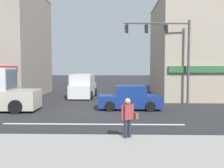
% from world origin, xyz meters
% --- Properties ---
extents(ground_plane, '(120.00, 120.00, 0.00)m').
position_xyz_m(ground_plane, '(0.00, 0.00, 0.00)').
color(ground_plane, '#2B2B2D').
extents(lane_marking_stripe, '(9.00, 0.24, 0.01)m').
position_xyz_m(lane_marking_stripe, '(0.00, -3.50, 0.00)').
color(lane_marking_stripe, silver).
rests_on(lane_marking_stripe, ground).
extents(sidewalk_curb, '(40.00, 5.00, 0.16)m').
position_xyz_m(sidewalk_curb, '(0.00, -8.50, 0.08)').
color(sidewalk_curb, '#9E9993').
rests_on(sidewalk_curb, ground).
extents(building_right_corner, '(10.55, 9.61, 8.70)m').
position_xyz_m(building_right_corner, '(10.03, 8.54, 4.35)').
color(building_right_corner, tan).
rests_on(building_right_corner, ground).
extents(utility_pole_near_left, '(1.40, 0.22, 8.53)m').
position_xyz_m(utility_pole_near_left, '(-8.36, 4.81, 4.42)').
color(utility_pole_near_left, brown).
rests_on(utility_pole_near_left, ground).
extents(utility_pole_far_right, '(1.40, 0.22, 8.62)m').
position_xyz_m(utility_pole_far_right, '(8.57, 6.70, 4.46)').
color(utility_pole_far_right, brown).
rests_on(utility_pole_far_right, ground).
extents(traffic_light_mast, '(4.89, 0.44, 6.20)m').
position_xyz_m(traffic_light_mast, '(5.09, 3.20, 4.30)').
color(traffic_light_mast, '#47474C').
rests_on(traffic_light_mast, ground).
extents(sedan_crossing_center, '(4.13, 1.93, 1.58)m').
position_xyz_m(sedan_crossing_center, '(2.01, 0.97, 0.71)').
color(sedan_crossing_center, navy).
rests_on(sedan_crossing_center, ground).
extents(van_waiting_far, '(2.15, 4.65, 2.11)m').
position_xyz_m(van_waiting_far, '(-1.97, 7.22, 1.01)').
color(van_waiting_far, silver).
rests_on(van_waiting_far, ground).
extents(pedestrian_foreground_with_bag, '(0.66, 0.48, 1.67)m').
position_xyz_m(pedestrian_foreground_with_bag, '(1.62, -6.40, 0.95)').
color(pedestrian_foreground_with_bag, '#232838').
rests_on(pedestrian_foreground_with_bag, ground).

